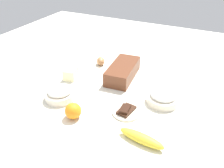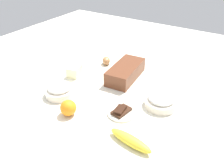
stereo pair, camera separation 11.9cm
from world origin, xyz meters
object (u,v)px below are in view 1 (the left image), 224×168
(banana, at_px, (141,138))
(butter_block, at_px, (71,73))
(chocolate_plate, at_px, (126,111))
(orange_fruit, at_px, (73,111))
(flour_bowl, at_px, (60,93))
(egg_near_butter, at_px, (101,61))
(loaf_pan, at_px, (123,71))
(sugar_bowl, at_px, (163,97))

(banana, distance_m, butter_block, 0.61)
(chocolate_plate, bearing_deg, orange_fruit, -56.92)
(flour_bowl, relative_size, egg_near_butter, 2.15)
(flour_bowl, bearing_deg, egg_near_butter, 179.09)
(loaf_pan, height_order, butter_block, loaf_pan)
(loaf_pan, height_order, chocolate_plate, loaf_pan)
(loaf_pan, bearing_deg, butter_block, -67.70)
(flour_bowl, xyz_separation_m, sugar_bowl, (-0.19, 0.47, -0.00))
(butter_block, bearing_deg, orange_fruit, 35.77)
(flour_bowl, relative_size, banana, 0.78)
(banana, xyz_separation_m, butter_block, (-0.30, -0.53, 0.01))
(loaf_pan, bearing_deg, sugar_bowl, 57.82)
(chocolate_plate, bearing_deg, banana, 41.26)
(banana, height_order, orange_fruit, orange_fruit)
(orange_fruit, bearing_deg, butter_block, -144.23)
(egg_near_butter, bearing_deg, butter_block, -18.52)
(sugar_bowl, relative_size, chocolate_plate, 1.19)
(sugar_bowl, height_order, chocolate_plate, sugar_bowl)
(loaf_pan, distance_m, banana, 0.51)
(orange_fruit, relative_size, butter_block, 0.81)
(banana, bearing_deg, sugar_bowl, 179.08)
(banana, bearing_deg, flour_bowl, -102.47)
(banana, distance_m, chocolate_plate, 0.19)
(sugar_bowl, xyz_separation_m, orange_fruit, (0.28, -0.33, 0.01))
(chocolate_plate, bearing_deg, loaf_pan, -153.74)
(flour_bowl, bearing_deg, banana, 77.53)
(flour_bowl, bearing_deg, sugar_bowl, 112.14)
(chocolate_plate, bearing_deg, butter_block, -111.20)
(orange_fruit, bearing_deg, flour_bowl, -123.29)
(loaf_pan, bearing_deg, orange_fruit, -12.32)
(loaf_pan, xyz_separation_m, orange_fruit, (0.42, -0.05, -0.01))
(loaf_pan, relative_size, orange_fruit, 3.96)
(egg_near_butter, xyz_separation_m, chocolate_plate, (0.38, 0.33, -0.01))
(banana, xyz_separation_m, chocolate_plate, (-0.14, -0.12, -0.01))
(loaf_pan, relative_size, egg_near_butter, 4.21)
(egg_near_butter, bearing_deg, flour_bowl, -0.91)
(loaf_pan, distance_m, chocolate_plate, 0.33)
(flour_bowl, distance_m, chocolate_plate, 0.34)
(butter_block, distance_m, chocolate_plate, 0.44)
(sugar_bowl, bearing_deg, banana, -0.92)
(banana, relative_size, butter_block, 2.11)
(flour_bowl, height_order, sugar_bowl, same)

